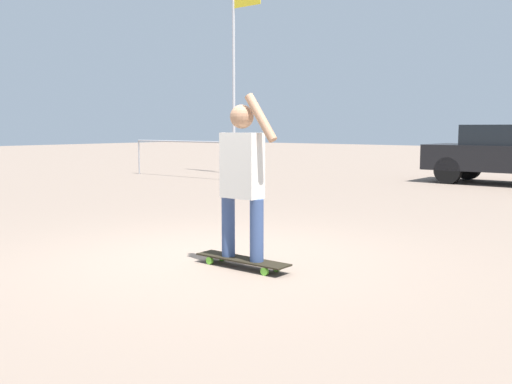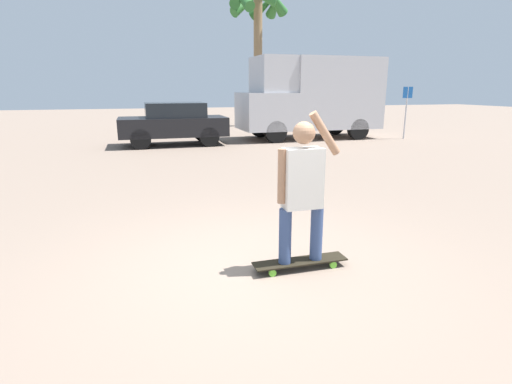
# 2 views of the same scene
# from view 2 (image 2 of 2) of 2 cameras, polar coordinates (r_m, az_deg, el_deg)

# --- Properties ---
(ground_plane) EXTENTS (80.00, 80.00, 0.00)m
(ground_plane) POSITION_cam_2_polar(r_m,az_deg,el_deg) (4.70, -0.07, -10.79)
(ground_plane) COLOR gray
(skateboard) EXTENTS (1.10, 0.24, 0.10)m
(skateboard) POSITION_cam_2_polar(r_m,az_deg,el_deg) (4.68, 6.33, -9.89)
(skateboard) COLOR black
(skateboard) RESTS_ON ground_plane
(person_skateboarder) EXTENTS (0.72, 0.24, 1.69)m
(person_skateboarder) POSITION_cam_2_polar(r_m,az_deg,el_deg) (4.38, 6.65, 1.14)
(person_skateboarder) COLOR #384C7A
(person_skateboarder) RESTS_ON skateboard
(camper_van) EXTENTS (5.70, 2.28, 3.22)m
(camper_van) POSITION_cam_2_polar(r_m,az_deg,el_deg) (16.91, 8.03, 13.51)
(camper_van) COLOR black
(camper_van) RESTS_ON ground_plane
(parked_car_black) EXTENTS (3.80, 1.81, 1.53)m
(parked_car_black) POSITION_cam_2_polar(r_m,az_deg,el_deg) (15.00, -11.69, 9.66)
(parked_car_black) COLOR black
(parked_car_black) RESTS_ON ground_plane
(palm_tree_near_van) EXTENTS (3.24, 3.25, 7.22)m
(palm_tree_near_van) POSITION_cam_2_polar(r_m,az_deg,el_deg) (22.87, 0.21, 24.09)
(palm_tree_near_van) COLOR #8E704C
(palm_tree_near_van) RESTS_ON ground_plane
(street_sign) EXTENTS (0.44, 0.06, 2.08)m
(street_sign) POSITION_cam_2_polar(r_m,az_deg,el_deg) (17.62, 20.70, 11.51)
(street_sign) COLOR #B7B7BC
(street_sign) RESTS_ON ground_plane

